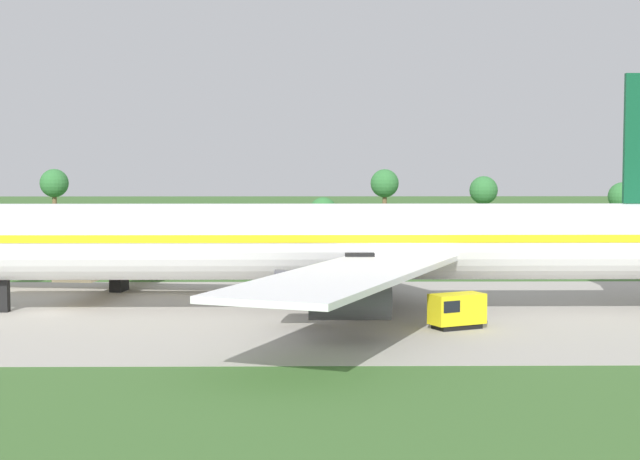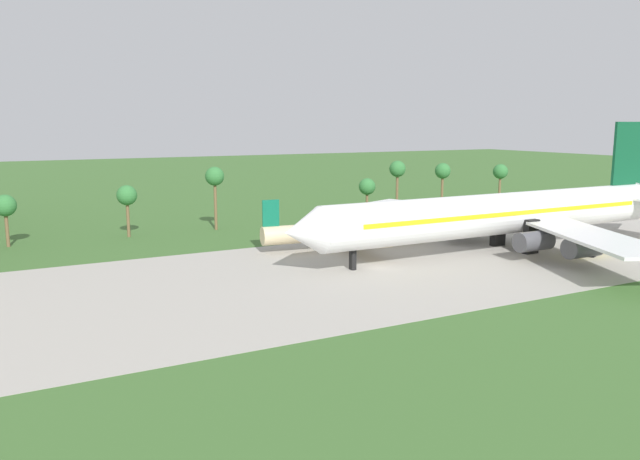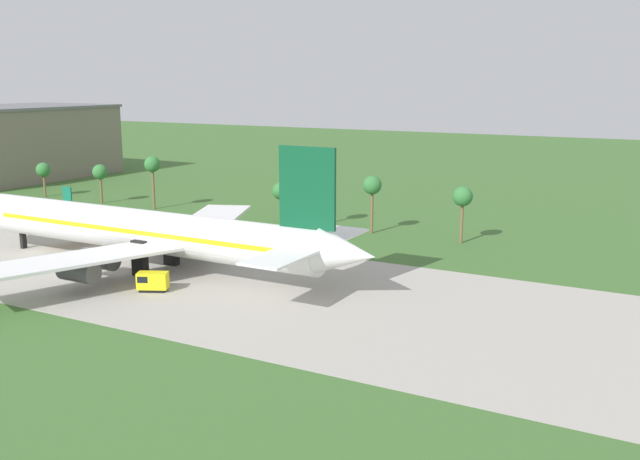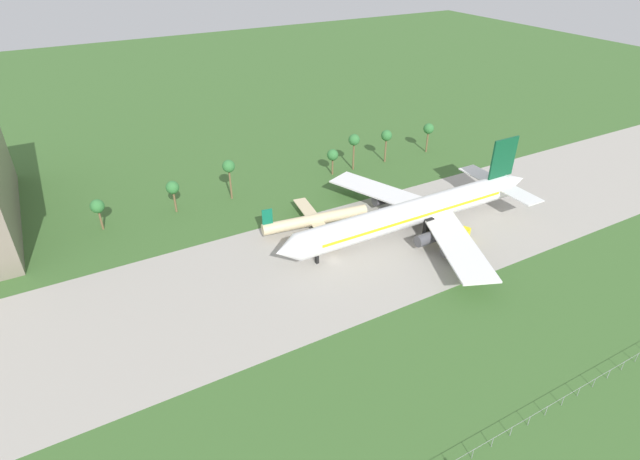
{
  "view_description": "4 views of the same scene",
  "coord_description": "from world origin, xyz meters",
  "views": [
    {
      "loc": [
        22.03,
        -82.86,
        12.73
      ],
      "look_at": [
        23.05,
        0.87,
        7.05
      ],
      "focal_mm": 55.0,
      "sensor_mm": 36.0,
      "label": 1
    },
    {
      "loc": [
        -47.77,
        -71.88,
        20.23
      ],
      "look_at": [
        -9.19,
        0.87,
        6.05
      ],
      "focal_mm": 35.0,
      "sensor_mm": 36.0,
      "label": 2
    },
    {
      "loc": [
        99.98,
        -81.13,
        29.16
      ],
      "look_at": [
        55.3,
        0.87,
        9.32
      ],
      "focal_mm": 40.0,
      "sensor_mm": 36.0,
      "label": 3
    },
    {
      "loc": [
        -50.22,
        -84.13,
        68.55
      ],
      "look_at": [
        -0.89,
        5.0,
        6.0
      ],
      "focal_mm": 28.0,
      "sensor_mm": 36.0,
      "label": 4
    }
  ],
  "objects": [
    {
      "name": "terminal_building",
      "position": [
        -82.8,
        58.98,
        10.69
      ],
      "size": [
        36.72,
        61.2,
        21.34
      ],
      "color": "slate",
      "rests_on": "ground_plane"
    },
    {
      "name": "baggage_tug",
      "position": [
        33.41,
        -8.17,
        1.46
      ],
      "size": [
        4.65,
        3.62,
        2.73
      ],
      "color": "black",
      "rests_on": "ground_plane"
    },
    {
      "name": "palm_tree_row",
      "position": [
        11.51,
        41.66,
        8.29
      ],
      "size": [
        111.77,
        3.6,
        12.08
      ],
      "color": "brown",
      "rests_on": "ground_plane"
    },
    {
      "name": "taxiway_strip",
      "position": [
        0.0,
        0.0,
        0.01
      ],
      "size": [
        320.0,
        44.0,
        0.02
      ],
      "color": "#A8A399",
      "rests_on": "ground_plane"
    },
    {
      "name": "regional_aircraft",
      "position": [
        3.0,
        14.69,
        2.8
      ],
      "size": [
        28.78,
        26.02,
        8.49
      ],
      "color": "beige",
      "rests_on": "ground_plane"
    },
    {
      "name": "ground_plane",
      "position": [
        0.0,
        0.0,
        0.0
      ],
      "size": [
        600.0,
        600.0,
        0.0
      ],
      "primitive_type": "plane",
      "color": "#3D662D"
    },
    {
      "name": "jet_airliner",
      "position": [
        24.86,
        0.87,
        5.99
      ],
      "size": [
        77.89,
        62.05,
        20.43
      ],
      "color": "white",
      "rests_on": "ground_plane"
    }
  ]
}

